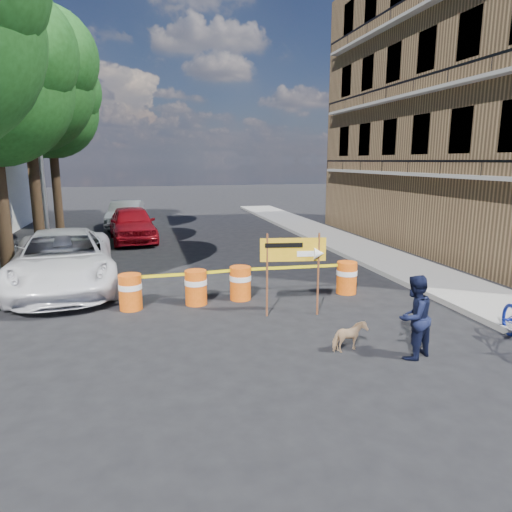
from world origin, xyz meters
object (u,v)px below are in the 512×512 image
suv_white (63,260)px  pedestrian (414,317)px  dog (349,337)px  barrel_mid_right (240,282)px  barrel_far_right (347,277)px  sedan_red (132,224)px  barrel_far_left (130,291)px  barrel_mid_left (196,287)px  sedan_silver (126,215)px  detour_sign (302,255)px

suv_white → pedestrian: bearing=-49.4°
pedestrian → dog: size_ratio=2.29×
barrel_mid_right → barrel_far_right: (3.02, -0.14, 0.00)m
suv_white → sedan_red: 7.98m
sedan_red → barrel_mid_right: bearing=-79.9°
barrel_far_left → barrel_mid_left: 1.64m
barrel_far_left → barrel_far_right: 5.86m
barrel_mid_left → barrel_mid_right: (1.21, 0.14, 0.00)m
barrel_far_left → suv_white: 3.16m
barrel_mid_right → pedestrian: 5.02m
barrel_mid_right → pedestrian: size_ratio=0.56×
barrel_far_left → sedan_silver: (-0.52, 14.62, 0.28)m
barrel_mid_left → pedestrian: 5.58m
barrel_far_left → sedan_silver: sedan_silver is taller
sedan_silver → detour_sign: bearing=-68.1°
sedan_red → suv_white: bearing=-109.3°
detour_sign → dog: bearing=-76.3°
pedestrian → barrel_mid_left: bearing=-73.4°
sedan_red → detour_sign: bearing=-76.8°
barrel_mid_left → barrel_mid_right: same height
pedestrian → suv_white: suv_white is taller
suv_white → sedan_silver: (1.40, 12.14, -0.09)m
barrel_far_left → barrel_far_right: same height
pedestrian → sedan_silver: bearing=-96.5°
barrel_mid_left → detour_sign: detour_sign is taller
barrel_far_left → barrel_mid_left: size_ratio=1.00×
pedestrian → barrel_far_left: bearing=-62.5°
barrel_far_left → sedan_silver: bearing=92.0°
barrel_far_right → sedan_red: 11.85m
suv_white → sedan_silver: suv_white is taller
barrel_far_left → dog: 5.60m
barrel_far_left → barrel_far_right: size_ratio=1.00×
barrel_far_left → suv_white: suv_white is taller
barrel_far_left → sedan_silver: size_ratio=0.20×
barrel_far_right → detour_sign: bearing=-141.7°
barrel_far_right → dog: barrel_far_right is taller
barrel_far_right → barrel_mid_left: bearing=179.9°
detour_sign → sedan_silver: size_ratio=0.44×
barrel_far_right → sedan_silver: bearing=113.6°
detour_sign → sedan_silver: 16.71m
dog → barrel_far_left: bearing=34.0°
suv_white → sedan_silver: 12.22m
barrel_mid_right → barrel_far_right: bearing=-2.7°
barrel_mid_right → detour_sign: (1.15, -1.62, 1.01)m
detour_sign → barrel_far_left: bearing=168.7°
barrel_far_left → suv_white: bearing=127.7°
barrel_far_left → sedan_red: size_ratio=0.19×
pedestrian → suv_white: bearing=-66.7°
sedan_red → dog: bearing=-79.0°
suv_white → sedan_red: suv_white is taller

